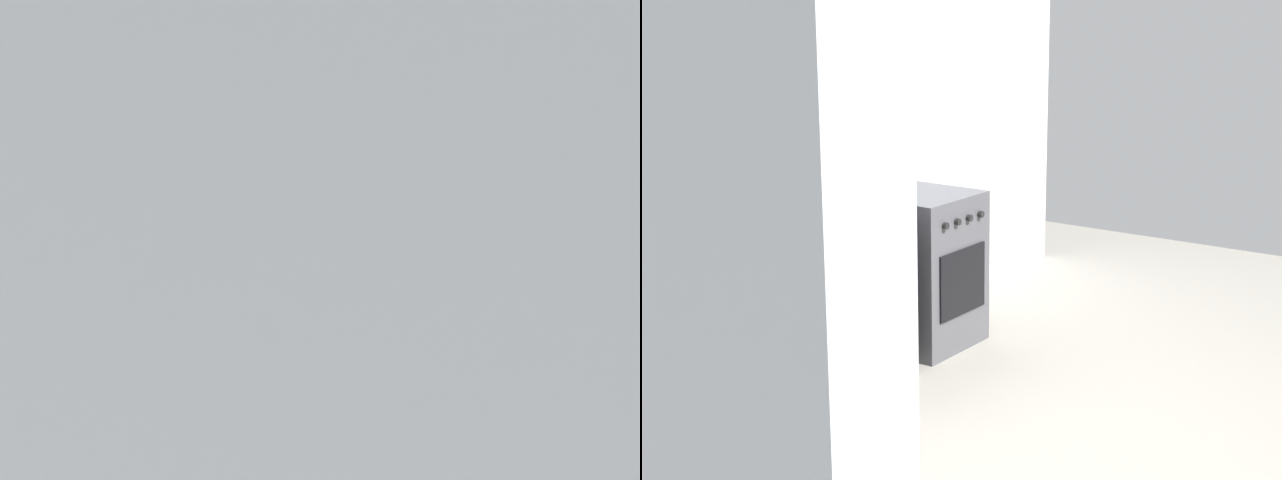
% 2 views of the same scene
% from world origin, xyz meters
% --- Properties ---
extents(back_wall, '(6.00, 0.10, 2.60)m').
position_xyz_m(back_wall, '(0.00, 1.95, 1.30)').
color(back_wall, silver).
rests_on(back_wall, ground).
extents(oven_left, '(0.55, 0.62, 0.85)m').
position_xyz_m(oven_left, '(0.35, 1.58, 0.43)').
color(oven_left, '#4C4C51').
rests_on(oven_left, ground).
extents(oven_right, '(0.54, 0.62, 0.85)m').
position_xyz_m(oven_right, '(1.02, 1.58, 0.43)').
color(oven_right, '#4C4C51').
rests_on(oven_right, ground).
extents(pot, '(0.38, 0.20, 0.15)m').
position_xyz_m(pot, '(0.40, 1.53, 0.93)').
color(pot, gray).
rests_on(pot, oven_left).
extents(person, '(0.26, 0.56, 1.70)m').
position_xyz_m(person, '(-1.15, 0.49, 1.03)').
color(person, '#384C7A').
rests_on(person, ground).
extents(fire_extinguisher, '(0.13, 0.13, 0.50)m').
position_xyz_m(fire_extinguisher, '(-0.52, 1.10, 0.22)').
color(fire_extinguisher, red).
rests_on(fire_extinguisher, ground).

